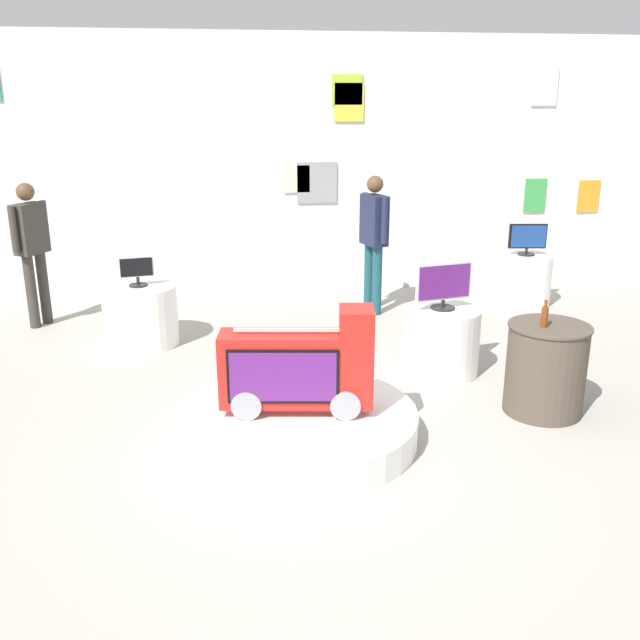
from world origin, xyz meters
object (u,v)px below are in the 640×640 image
main_display_pedestal (297,425)px  display_pedestal_center_rear (524,280)px  tv_on_right_rear (444,284)px  novelty_firetruck_tv (299,370)px  tv_on_center_rear (528,239)px  display_pedestal_right_rear (441,341)px  bottle_on_side_table (545,316)px  shopper_browsing_rear (32,244)px  side_table_round (546,368)px  shopper_browsing_near_truck (374,234)px  tv_on_left_rear (137,270)px  display_pedestal_left_rear (141,315)px

main_display_pedestal → display_pedestal_center_rear: bearing=45.1°
main_display_pedestal → tv_on_right_rear: 2.09m
main_display_pedestal → novelty_firetruck_tv: novelty_firetruck_tv is taller
novelty_firetruck_tv → tv_on_center_rear: size_ratio=2.52×
display_pedestal_right_rear → bottle_on_side_table: size_ratio=3.17×
tv_on_right_rear → bottle_on_side_table: tv_on_right_rear is taller
main_display_pedestal → shopper_browsing_rear: shopper_browsing_rear is taller
display_pedestal_center_rear → novelty_firetruck_tv: bearing=-134.6°
tv_on_right_rear → side_table_round: 1.25m
side_table_round → bottle_on_side_table: 0.48m
main_display_pedestal → tv_on_right_rear: bearing=37.6°
tv_on_center_rear → display_pedestal_right_rear: 2.85m
novelty_firetruck_tv → bottle_on_side_table: size_ratio=5.19×
display_pedestal_right_rear → shopper_browsing_near_truck: size_ratio=0.43×
tv_on_left_rear → display_pedestal_left_rear: bearing=80.9°
tv_on_right_rear → side_table_round: size_ratio=0.74×
display_pedestal_right_rear → side_table_round: (0.60, -0.98, 0.07)m
display_pedestal_right_rear → tv_on_right_rear: tv_on_right_rear is taller
main_display_pedestal → novelty_firetruck_tv: 0.46m
tv_on_left_rear → tv_on_right_rear: 3.23m
side_table_round → tv_on_left_rear: bearing=147.7°
tv_on_center_rear → bottle_on_side_table: tv_on_center_rear is taller
shopper_browsing_rear → tv_on_center_rear: bearing=0.2°
tv_on_center_rear → display_pedestal_right_rear: size_ratio=0.65×
tv_on_left_rear → display_pedestal_center_rear: (4.75, 0.88, -0.50)m
novelty_firetruck_tv → bottle_on_side_table: 2.07m
display_pedestal_right_rear → tv_on_right_rear: 0.57m
display_pedestal_center_rear → display_pedestal_right_rear: bearing=-129.7°
side_table_round → bottle_on_side_table: bearing=-156.5°
tv_on_center_rear → shopper_browsing_near_truck: 2.02m
tv_on_right_rear → shopper_browsing_rear: size_ratio=0.34×
main_display_pedestal → tv_on_center_rear: 4.77m
tv_on_center_rear → bottle_on_side_table: size_ratio=2.06×
tv_on_left_rear → tv_on_center_rear: tv_on_center_rear is taller
bottle_on_side_table → novelty_firetruck_tv: bearing=-174.9°
bottle_on_side_table → shopper_browsing_rear: (-4.74, 3.14, 0.11)m
display_pedestal_center_rear → bottle_on_side_table: size_ratio=2.96×
shopper_browsing_near_truck → tv_on_center_rear: bearing=1.8°
novelty_firetruck_tv → tv_on_left_rear: (-1.45, 2.47, 0.24)m
display_pedestal_left_rear → tv_on_left_rear: tv_on_left_rear is taller
main_display_pedestal → tv_on_right_rear: size_ratio=3.30×
display_pedestal_center_rear → tv_on_left_rear: bearing=-169.5°
novelty_firetruck_tv → main_display_pedestal: bearing=155.2°
tv_on_right_rear → bottle_on_side_table: bearing=-62.5°
side_table_round → shopper_browsing_near_truck: size_ratio=0.46×
tv_on_center_rear → main_display_pedestal: bearing=-134.9°
novelty_firetruck_tv → tv_on_center_rear: (3.31, 3.35, 0.29)m
display_pedestal_right_rear → side_table_round: 1.16m
display_pedestal_center_rear → bottle_on_side_table: bearing=-111.7°
tv_on_center_rear → tv_on_left_rear: bearing=-169.6°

